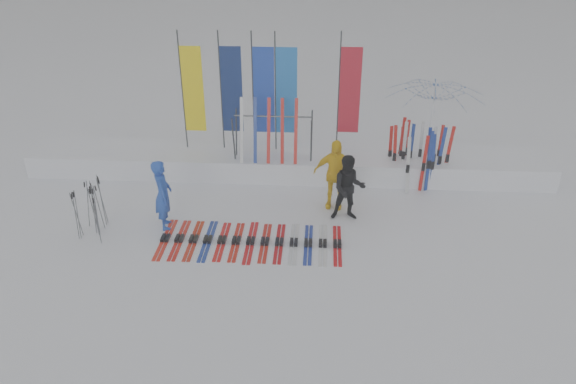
# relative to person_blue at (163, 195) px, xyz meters

# --- Properties ---
(ground) EXTENTS (120.00, 120.00, 0.00)m
(ground) POSITION_rel_person_blue_xyz_m (2.63, -1.61, -0.84)
(ground) COLOR white
(ground) RESTS_ON ground
(snow_bank) EXTENTS (14.00, 1.60, 0.60)m
(snow_bank) POSITION_rel_person_blue_xyz_m (2.63, 2.99, -0.54)
(snow_bank) COLOR white
(snow_bank) RESTS_ON ground
(person_blue) EXTENTS (0.55, 0.69, 1.67)m
(person_blue) POSITION_rel_person_blue_xyz_m (0.00, 0.00, 0.00)
(person_blue) COLOR blue
(person_blue) RESTS_ON ground
(person_black) EXTENTS (0.81, 0.65, 1.61)m
(person_black) POSITION_rel_person_blue_xyz_m (4.20, 0.63, -0.03)
(person_black) COLOR black
(person_black) RESTS_ON ground
(person_yellow) EXTENTS (1.09, 0.59, 1.76)m
(person_yellow) POSITION_rel_person_blue_xyz_m (3.87, 1.19, 0.04)
(person_yellow) COLOR yellow
(person_yellow) RESTS_ON ground
(tent_canopy) EXTENTS (2.86, 2.91, 2.44)m
(tent_canopy) POSITION_rel_person_blue_xyz_m (6.55, 3.86, 0.38)
(tent_canopy) COLOR white
(tent_canopy) RESTS_ON ground
(ski_row) EXTENTS (4.00, 1.70, 0.07)m
(ski_row) POSITION_rel_person_blue_xyz_m (2.02, -0.57, -0.80)
(ski_row) COLOR red
(ski_row) RESTS_ON ground
(pole_cluster) EXTENTS (0.61, 0.90, 1.25)m
(pole_cluster) POSITION_rel_person_blue_xyz_m (-1.54, -0.36, -0.24)
(pole_cluster) COLOR #595B60
(pole_cluster) RESTS_ON ground
(feather_flags) EXTENTS (4.70, 0.18, 3.20)m
(feather_flags) POSITION_rel_person_blue_xyz_m (1.99, 3.24, 1.41)
(feather_flags) COLOR #383A3F
(feather_flags) RESTS_ON ground
(ski_rack) EXTENTS (2.04, 0.80, 1.23)m
(ski_rack) POSITION_rel_person_blue_xyz_m (2.28, 2.59, 0.55)
(ski_rack) COLOR #383A3F
(ski_rack) RESTS_ON ground
(upright_skis) EXTENTS (1.54, 1.12, 1.69)m
(upright_skis) POSITION_rel_person_blue_xyz_m (6.07, 2.62, -0.04)
(upright_skis) COLOR red
(upright_skis) RESTS_ON ground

